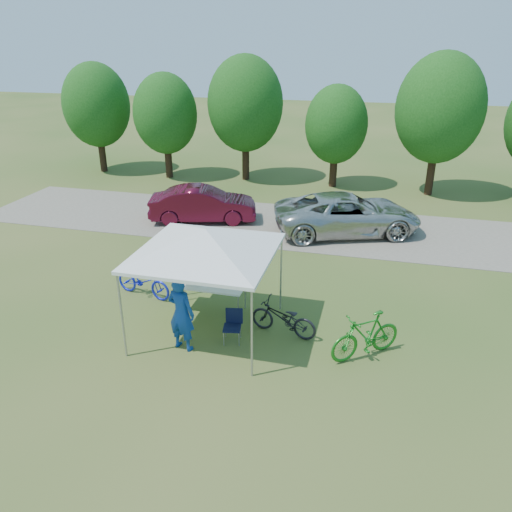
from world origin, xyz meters
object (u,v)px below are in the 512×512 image
Objects in this scene: bike_blue at (143,281)px; bike_green at (366,335)px; bike_dark at (283,318)px; cooler at (192,277)px; sedan at (203,204)px; cyclist at (181,313)px; minivan at (347,214)px; folding_chair at (233,323)px; folding_table at (210,286)px.

bike_green is at bearing -89.78° from bike_blue.
bike_green is 1.08× the size of bike_dark.
bike_blue is at bearing -142.32° from bike_green.
bike_dark is at bearing -14.90° from cooler.
bike_green is 0.44× the size of sedan.
cooler is 0.23× the size of cyclist.
bike_blue is at bearing 121.00° from minivan.
minivan reaches higher than cooler.
bike_dark is (1.12, 0.54, -0.03)m from folding_chair.
bike_dark is at bearing -90.08° from bike_blue.
minivan reaches higher than bike_green.
cooler is at bearing 132.02° from minivan.
cooler reaches higher than bike_blue.
cyclist is at bearing -91.23° from folding_table.
bike_dark is 8.76m from sedan.
cooler is 1.92m from cyclist.
folding_chair is (1.01, -1.23, -0.24)m from folding_table.
folding_chair is 8.22m from minivan.
bike_blue is (-1.61, 0.31, -0.45)m from cooler.
cooler is at bearing -87.54° from bike_blue.
bike_blue reaches higher than bike_dark.
folding_chair is 1.24m from bike_dark.
bike_blue reaches higher than folding_table.
cooler is at bearing 180.00° from folding_table.
folding_chair is 0.15× the size of minivan.
folding_table is 2.25m from bike_dark.
bike_dark is (-2.00, 0.44, -0.10)m from bike_green.
bike_dark is at bearing -141.69° from bike_green.
cooler is at bearing -178.27° from sedan.
cooler is 2.74m from bike_dark.
minivan is at bearing 148.65° from bike_green.
cooler is at bearing 129.63° from folding_chair.
minivan is (3.52, 6.73, -0.15)m from cooler.
cyclist reaches higher than cooler.
cyclist reaches higher than bike_dark.
cyclist reaches higher than bike_green.
sedan is (-2.61, 6.66, -0.01)m from folding_table.
minivan is (3.07, 8.59, -0.18)m from cyclist.
sedan is at bearing 103.79° from folding_chair.
minivan reaches higher than folding_table.
minivan is at bearing -105.29° from sedan.
bike_green is (4.13, -1.14, -0.16)m from folding_table.
folding_table is 1.00× the size of bike_green.
cooler reaches higher than folding_table.
cyclist is at bearing -76.45° from cooler.
bike_green reaches higher than folding_table.
bike_blue is at bearing 142.78° from folding_chair.
folding_table is at bearing -96.34° from bike_dark.
minivan reaches higher than sedan.
bike_green is 7.94m from minivan.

